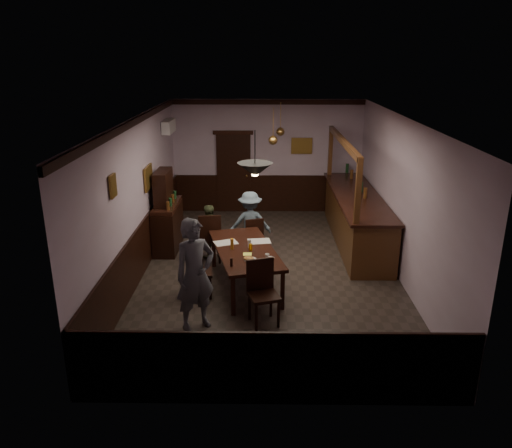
{
  "coord_description": "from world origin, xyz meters",
  "views": [
    {
      "loc": [
        -0.13,
        -9.1,
        4.11
      ],
      "look_at": [
        -0.24,
        -0.49,
        1.15
      ],
      "focal_mm": 35.0,
      "sensor_mm": 36.0,
      "label": 1
    }
  ],
  "objects_px": {
    "pendant_iron": "(255,170)",
    "pendant_brass_mid": "(273,140)",
    "chair_far_right": "(253,236)",
    "bar_counter": "(356,217)",
    "person_seated_left": "(208,231)",
    "person_seated_right": "(250,223)",
    "soda_can": "(251,247)",
    "chair_far_left": "(210,236)",
    "person_standing": "(195,275)",
    "chair_side": "(196,269)",
    "pendant_brass_far": "(280,132)",
    "sideboard": "(167,218)",
    "chair_near": "(262,289)",
    "dining_table": "(245,252)",
    "coffee_cup": "(267,256)"
  },
  "relations": [
    {
      "from": "chair_near",
      "to": "person_seated_left",
      "type": "xyz_separation_m",
      "value": [
        -1.14,
        2.67,
        0.0
      ]
    },
    {
      "from": "chair_near",
      "to": "person_standing",
      "type": "xyz_separation_m",
      "value": [
        -1.03,
        -0.19,
        0.33
      ]
    },
    {
      "from": "chair_far_right",
      "to": "person_standing",
      "type": "height_order",
      "value": "person_standing"
    },
    {
      "from": "soda_can",
      "to": "pendant_brass_mid",
      "type": "bearing_deg",
      "value": 80.55
    },
    {
      "from": "chair_far_right",
      "to": "soda_can",
      "type": "height_order",
      "value": "chair_far_right"
    },
    {
      "from": "chair_far_left",
      "to": "person_seated_right",
      "type": "relative_size",
      "value": 0.76
    },
    {
      "from": "chair_far_right",
      "to": "bar_counter",
      "type": "distance_m",
      "value": 2.5
    },
    {
      "from": "sideboard",
      "to": "chair_far_right",
      "type": "bearing_deg",
      "value": -15.76
    },
    {
      "from": "coffee_cup",
      "to": "person_seated_right",
      "type": "bearing_deg",
      "value": 85.19
    },
    {
      "from": "sideboard",
      "to": "pendant_iron",
      "type": "relative_size",
      "value": 2.41
    },
    {
      "from": "bar_counter",
      "to": "pendant_brass_mid",
      "type": "distance_m",
      "value": 2.55
    },
    {
      "from": "bar_counter",
      "to": "pendant_brass_mid",
      "type": "relative_size",
      "value": 5.22
    },
    {
      "from": "chair_far_left",
      "to": "chair_side",
      "type": "distance_m",
      "value": 1.53
    },
    {
      "from": "person_seated_left",
      "to": "person_seated_right",
      "type": "xyz_separation_m",
      "value": [
        0.87,
        0.22,
        0.11
      ]
    },
    {
      "from": "pendant_iron",
      "to": "pendant_brass_mid",
      "type": "xyz_separation_m",
      "value": [
        0.35,
        3.3,
        -0.08
      ]
    },
    {
      "from": "person_seated_right",
      "to": "pendant_iron",
      "type": "relative_size",
      "value": 1.89
    },
    {
      "from": "person_seated_left",
      "to": "person_seated_right",
      "type": "relative_size",
      "value": 0.83
    },
    {
      "from": "chair_far_right",
      "to": "coffee_cup",
      "type": "bearing_deg",
      "value": 80.51
    },
    {
      "from": "person_seated_left",
      "to": "pendant_brass_far",
      "type": "height_order",
      "value": "pendant_brass_far"
    },
    {
      "from": "chair_far_left",
      "to": "coffee_cup",
      "type": "bearing_deg",
      "value": 117.77
    },
    {
      "from": "sideboard",
      "to": "dining_table",
      "type": "bearing_deg",
      "value": -46.81
    },
    {
      "from": "sideboard",
      "to": "coffee_cup",
      "type": "bearing_deg",
      "value": -47.35
    },
    {
      "from": "chair_side",
      "to": "soda_can",
      "type": "relative_size",
      "value": 7.95
    },
    {
      "from": "pendant_brass_mid",
      "to": "pendant_brass_far",
      "type": "height_order",
      "value": "same"
    },
    {
      "from": "person_seated_left",
      "to": "soda_can",
      "type": "bearing_deg",
      "value": 91.08
    },
    {
      "from": "person_standing",
      "to": "bar_counter",
      "type": "xyz_separation_m",
      "value": [
        3.14,
        3.79,
        -0.3
      ]
    },
    {
      "from": "soda_can",
      "to": "bar_counter",
      "type": "height_order",
      "value": "bar_counter"
    },
    {
      "from": "chair_near",
      "to": "person_standing",
      "type": "bearing_deg",
      "value": 172.74
    },
    {
      "from": "dining_table",
      "to": "chair_far_right",
      "type": "height_order",
      "value": "chair_far_right"
    },
    {
      "from": "bar_counter",
      "to": "chair_side",
      "type": "bearing_deg",
      "value": -140.3
    },
    {
      "from": "dining_table",
      "to": "pendant_brass_far",
      "type": "xyz_separation_m",
      "value": [
        0.74,
        3.77,
        1.61
      ]
    },
    {
      "from": "chair_far_left",
      "to": "pendant_iron",
      "type": "bearing_deg",
      "value": 108.4
    },
    {
      "from": "bar_counter",
      "to": "pendant_brass_mid",
      "type": "xyz_separation_m",
      "value": [
        -1.89,
        0.21,
        1.7
      ]
    },
    {
      "from": "dining_table",
      "to": "pendant_brass_far",
      "type": "distance_m",
      "value": 4.17
    },
    {
      "from": "coffee_cup",
      "to": "pendant_brass_mid",
      "type": "xyz_separation_m",
      "value": [
        0.14,
        3.0,
        1.5
      ]
    },
    {
      "from": "chair_near",
      "to": "pendant_brass_far",
      "type": "height_order",
      "value": "pendant_brass_far"
    },
    {
      "from": "person_seated_left",
      "to": "soda_can",
      "type": "relative_size",
      "value": 9.56
    },
    {
      "from": "chair_near",
      "to": "soda_can",
      "type": "relative_size",
      "value": 8.67
    },
    {
      "from": "person_seated_right",
      "to": "pendant_brass_mid",
      "type": "relative_size",
      "value": 1.7
    },
    {
      "from": "dining_table",
      "to": "bar_counter",
      "type": "xyz_separation_m",
      "value": [
        2.43,
        2.32,
        -0.09
      ]
    },
    {
      "from": "bar_counter",
      "to": "coffee_cup",
      "type": "bearing_deg",
      "value": -126.12
    },
    {
      "from": "person_standing",
      "to": "chair_far_right",
      "type": "bearing_deg",
      "value": 38.57
    },
    {
      "from": "chair_far_left",
      "to": "person_seated_right",
      "type": "distance_m",
      "value": 0.96
    },
    {
      "from": "coffee_cup",
      "to": "soda_can",
      "type": "distance_m",
      "value": 0.48
    },
    {
      "from": "dining_table",
      "to": "person_seated_left",
      "type": "bearing_deg",
      "value": 120.45
    },
    {
      "from": "dining_table",
      "to": "chair_near",
      "type": "xyz_separation_m",
      "value": [
        0.32,
        -1.28,
        -0.12
      ]
    },
    {
      "from": "person_seated_left",
      "to": "sideboard",
      "type": "distance_m",
      "value": 1.08
    },
    {
      "from": "dining_table",
      "to": "bar_counter",
      "type": "bearing_deg",
      "value": 43.56
    },
    {
      "from": "chair_side",
      "to": "pendant_brass_mid",
      "type": "height_order",
      "value": "pendant_brass_mid"
    },
    {
      "from": "dining_table",
      "to": "pendant_iron",
      "type": "distance_m",
      "value": 1.88
    }
  ]
}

